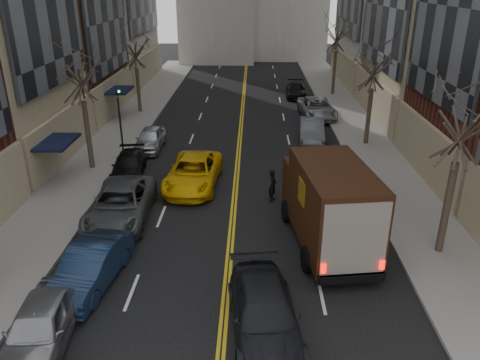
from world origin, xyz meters
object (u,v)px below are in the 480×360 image
(observer_sedan, at_px, (264,314))
(taxi, at_px, (193,172))
(ups_truck, at_px, (328,205))
(pedestrian, at_px, (273,185))

(observer_sedan, bearing_deg, taxi, 100.49)
(ups_truck, xyz_separation_m, taxi, (-6.49, 6.11, -1.12))
(taxi, xyz_separation_m, pedestrian, (4.33, -1.74, 0.05))
(observer_sedan, height_order, pedestrian, pedestrian)
(ups_truck, distance_m, taxi, 8.98)
(taxi, distance_m, pedestrian, 4.67)
(taxi, bearing_deg, pedestrian, -18.22)
(observer_sedan, relative_size, taxi, 0.94)
(ups_truck, relative_size, pedestrian, 4.21)
(observer_sedan, distance_m, taxi, 12.32)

